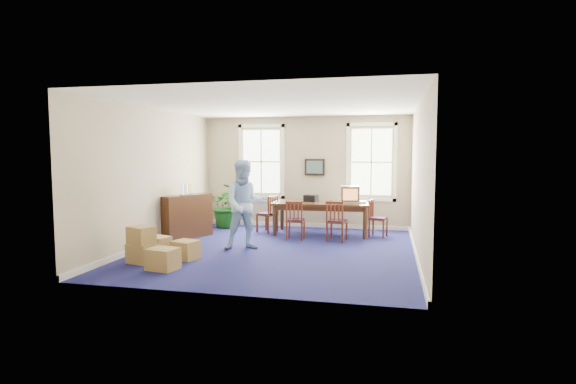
% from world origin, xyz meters
% --- Properties ---
extents(floor, '(6.50, 6.50, 0.00)m').
position_xyz_m(floor, '(0.00, 0.00, 0.00)').
color(floor, navy).
rests_on(floor, ground).
extents(ceiling, '(6.50, 6.50, 0.00)m').
position_xyz_m(ceiling, '(0.00, 0.00, 3.20)').
color(ceiling, white).
rests_on(ceiling, ground).
extents(wall_back, '(6.50, 0.00, 6.50)m').
position_xyz_m(wall_back, '(0.00, 3.25, 1.60)').
color(wall_back, tan).
rests_on(wall_back, ground).
extents(wall_front, '(6.50, 0.00, 6.50)m').
position_xyz_m(wall_front, '(0.00, -3.25, 1.60)').
color(wall_front, tan).
rests_on(wall_front, ground).
extents(wall_left, '(0.00, 6.50, 6.50)m').
position_xyz_m(wall_left, '(-3.00, 0.00, 1.60)').
color(wall_left, tan).
rests_on(wall_left, ground).
extents(wall_right, '(0.00, 6.50, 6.50)m').
position_xyz_m(wall_right, '(3.00, 0.00, 1.60)').
color(wall_right, tan).
rests_on(wall_right, ground).
extents(baseboard_back, '(6.00, 0.04, 0.12)m').
position_xyz_m(baseboard_back, '(0.00, 3.22, 0.06)').
color(baseboard_back, white).
rests_on(baseboard_back, ground).
extents(baseboard_left, '(0.04, 6.50, 0.12)m').
position_xyz_m(baseboard_left, '(-2.97, 0.00, 0.06)').
color(baseboard_left, white).
rests_on(baseboard_left, ground).
extents(baseboard_right, '(0.04, 6.50, 0.12)m').
position_xyz_m(baseboard_right, '(2.97, 0.00, 0.06)').
color(baseboard_right, white).
rests_on(baseboard_right, ground).
extents(window_left, '(1.40, 0.12, 2.20)m').
position_xyz_m(window_left, '(-1.30, 3.23, 1.90)').
color(window_left, white).
rests_on(window_left, ground).
extents(window_right, '(1.40, 0.12, 2.20)m').
position_xyz_m(window_right, '(1.90, 3.23, 1.90)').
color(window_right, white).
rests_on(window_right, ground).
extents(wall_picture, '(0.58, 0.06, 0.48)m').
position_xyz_m(wall_picture, '(0.30, 3.20, 1.75)').
color(wall_picture, black).
rests_on(wall_picture, ground).
extents(conference_table, '(2.56, 1.22, 0.86)m').
position_xyz_m(conference_table, '(0.65, 2.16, 0.43)').
color(conference_table, '#422412').
rests_on(conference_table, ground).
extents(crt_tv, '(0.55, 0.59, 0.44)m').
position_xyz_m(crt_tv, '(1.40, 2.22, 1.08)').
color(crt_tv, '#B7B7BC').
rests_on(crt_tv, conference_table).
extents(game_console, '(0.17, 0.21, 0.05)m').
position_xyz_m(game_console, '(1.74, 2.16, 0.89)').
color(game_console, white).
rests_on(game_console, conference_table).
extents(equipment_bag, '(0.41, 0.34, 0.18)m').
position_xyz_m(equipment_bag, '(0.37, 2.22, 0.95)').
color(equipment_bag, black).
rests_on(equipment_bag, conference_table).
extents(chair_near_left, '(0.45, 0.45, 0.97)m').
position_xyz_m(chair_near_left, '(0.14, 1.30, 0.49)').
color(chair_near_left, maroon).
rests_on(chair_near_left, ground).
extents(chair_near_right, '(0.52, 0.52, 1.00)m').
position_xyz_m(chair_near_right, '(1.17, 1.30, 0.50)').
color(chair_near_right, maroon).
rests_on(chair_near_right, ground).
extents(chair_end_left, '(0.59, 0.59, 1.00)m').
position_xyz_m(chair_end_left, '(-0.84, 2.16, 0.50)').
color(chair_end_left, maroon).
rests_on(chair_end_left, ground).
extents(chair_end_right, '(0.52, 0.52, 0.95)m').
position_xyz_m(chair_end_right, '(2.14, 2.16, 0.47)').
color(chair_end_right, maroon).
rests_on(chair_end_right, ground).
extents(man, '(1.19, 1.07, 2.00)m').
position_xyz_m(man, '(-0.74, -0.04, 1.00)').
color(man, '#A6CCF4').
rests_on(man, ground).
extents(credenza, '(0.95, 1.45, 1.11)m').
position_xyz_m(credenza, '(-2.60, 0.89, 0.55)').
color(credenza, '#422412').
rests_on(credenza, ground).
extents(brochure_rack, '(0.22, 0.70, 0.30)m').
position_xyz_m(brochure_rack, '(-2.58, 0.89, 1.26)').
color(brochure_rack, '#99999E').
rests_on(brochure_rack, credenza).
extents(potted_plant, '(1.43, 1.34, 1.29)m').
position_xyz_m(potted_plant, '(-2.15, 2.66, 0.64)').
color(potted_plant, '#114810').
rests_on(potted_plant, ground).
extents(cardboard_boxes, '(1.63, 1.63, 0.76)m').
position_xyz_m(cardboard_boxes, '(-2.14, -1.62, 0.38)').
color(cardboard_boxes, '#A78447').
rests_on(cardboard_boxes, ground).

